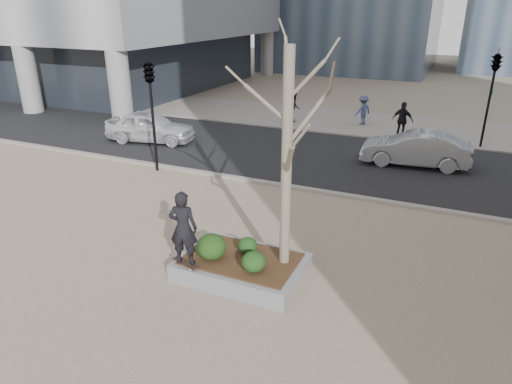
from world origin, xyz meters
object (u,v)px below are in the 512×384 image
at_px(skateboarder, 183,228).
at_px(police_car, 150,127).
at_px(planter, 241,267).
at_px(skateboard, 186,264).

distance_m(skateboarder, police_car, 12.70).
xyz_separation_m(skateboarder, police_car, (-8.13, 9.73, -0.69)).
relative_size(skateboarder, police_car, 0.43).
relative_size(planter, skateboarder, 1.64).
relative_size(planter, police_car, 0.70).
bearing_deg(police_car, skateboarder, -151.41).
xyz_separation_m(skateboard, police_car, (-8.13, 9.73, 0.26)).
bearing_deg(planter, skateboarder, -144.62).
distance_m(planter, skateboard, 1.37).
bearing_deg(planter, police_car, 135.88).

